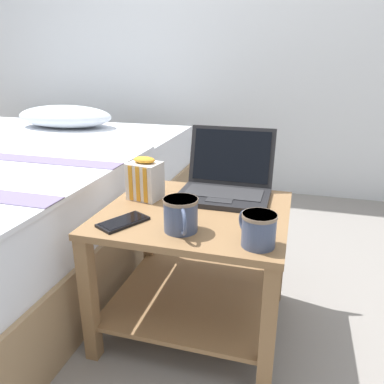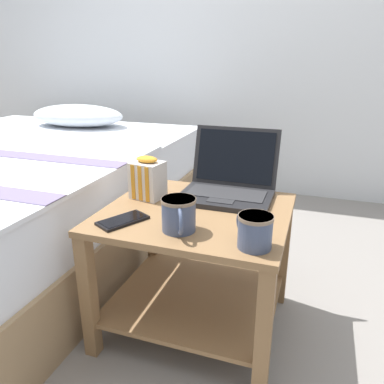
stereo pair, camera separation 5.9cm
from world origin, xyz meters
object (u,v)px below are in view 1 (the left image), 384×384
mug_front_right (258,228)px  cell_phone (123,222)px  mug_front_left (180,213)px  snack_bag (145,179)px  laptop (226,183)px

mug_front_right → cell_phone: (-0.42, 0.03, -0.05)m
mug_front_left → cell_phone: bearing=179.7°
mug_front_right → snack_bag: bearing=149.5°
laptop → mug_front_right: laptop is taller
mug_front_left → snack_bag: 0.31m
mug_front_right → snack_bag: (-0.44, 0.26, 0.02)m
mug_front_left → mug_front_right: bearing=-7.3°
snack_bag → cell_phone: size_ratio=0.90×
laptop → snack_bag: 0.30m
laptop → cell_phone: (-0.26, -0.34, -0.04)m
laptop → mug_front_right: 0.41m
laptop → snack_bag: laptop is taller
mug_front_right → snack_bag: size_ratio=0.73×
mug_front_right → cell_phone: mug_front_right is taller
snack_bag → cell_phone: (0.02, -0.23, -0.07)m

